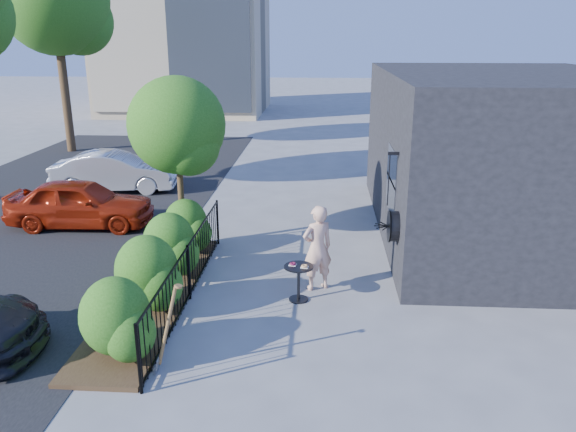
# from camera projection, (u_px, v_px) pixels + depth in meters

# --- Properties ---
(ground) EXTENTS (120.00, 120.00, 0.00)m
(ground) POSITION_uv_depth(u_px,v_px,m) (268.00, 301.00, 10.68)
(ground) COLOR gray
(ground) RESTS_ON ground
(shop_building) EXTENTS (6.22, 9.00, 4.00)m
(shop_building) POSITION_uv_depth(u_px,v_px,m) (503.00, 154.00, 14.01)
(shop_building) COLOR black
(shop_building) RESTS_ON ground
(fence) EXTENTS (0.05, 6.05, 1.10)m
(fence) POSITION_uv_depth(u_px,v_px,m) (189.00, 272.00, 10.60)
(fence) COLOR black
(fence) RESTS_ON ground
(planting_bed) EXTENTS (1.30, 6.00, 0.08)m
(planting_bed) POSITION_uv_depth(u_px,v_px,m) (154.00, 296.00, 10.80)
(planting_bed) COLOR #382616
(planting_bed) RESTS_ON ground
(shrubs) EXTENTS (1.10, 5.60, 1.24)m
(shrubs) POSITION_uv_depth(u_px,v_px,m) (158.00, 262.00, 10.69)
(shrubs) COLOR #235814
(shrubs) RESTS_ON ground
(patio_tree) EXTENTS (2.20, 2.20, 3.94)m
(patio_tree) POSITION_uv_depth(u_px,v_px,m) (179.00, 132.00, 12.59)
(patio_tree) COLOR #3F2B19
(patio_tree) RESTS_ON ground
(street) EXTENTS (9.00, 30.00, 0.01)m
(street) POSITION_uv_depth(u_px,v_px,m) (0.00, 239.00, 13.95)
(street) COLOR black
(street) RESTS_ON ground
(street_tree_far) EXTENTS (4.40, 4.40, 8.28)m
(street_tree_far) POSITION_uv_depth(u_px,v_px,m) (56.00, 7.00, 22.73)
(street_tree_far) COLOR #3F2B19
(street_tree_far) RESTS_ON ground
(cafe_table) EXTENTS (0.56, 0.56, 0.75)m
(cafe_table) POSITION_uv_depth(u_px,v_px,m) (299.00, 277.00, 10.57)
(cafe_table) COLOR black
(cafe_table) RESTS_ON ground
(woman) EXTENTS (0.75, 0.66, 1.73)m
(woman) POSITION_uv_depth(u_px,v_px,m) (317.00, 248.00, 10.96)
(woman) COLOR #E7B095
(woman) RESTS_ON ground
(shovel) EXTENTS (0.50, 0.19, 1.48)m
(shovel) POSITION_uv_depth(u_px,v_px,m) (166.00, 334.00, 8.21)
(shovel) COLOR brown
(shovel) RESTS_ON ground
(car_red) EXTENTS (3.78, 1.63, 1.27)m
(car_red) POSITION_uv_depth(u_px,v_px,m) (80.00, 203.00, 14.69)
(car_red) COLOR #A4240D
(car_red) RESTS_ON ground
(car_silver) EXTENTS (4.02, 1.81, 1.28)m
(car_silver) POSITION_uv_depth(u_px,v_px,m) (115.00, 172.00, 18.07)
(car_silver) COLOR #B5B5BA
(car_silver) RESTS_ON ground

